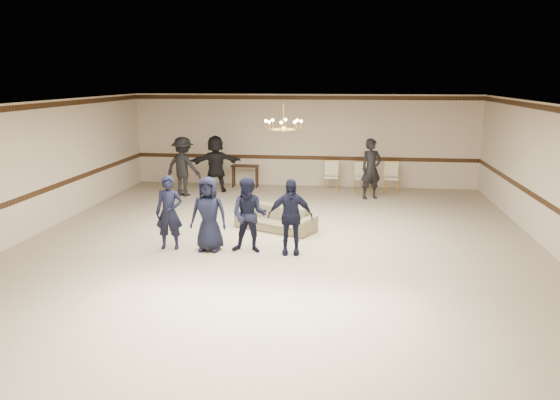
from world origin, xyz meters
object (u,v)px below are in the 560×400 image
Objects in this scene: boy_d at (290,217)px; adult_right at (371,169)px; boy_c at (249,215)px; settee at (276,218)px; boy_a at (169,213)px; boy_b at (209,214)px; banquet_chair_mid at (361,177)px; adult_mid at (216,164)px; adult_left at (183,167)px; banquet_chair_left at (331,176)px; console_table at (245,176)px; banquet_chair_right at (391,178)px; chandelier at (283,116)px.

adult_right reaches higher than boy_d.
settee is (0.34, 1.82, -0.54)m from boy_c.
boy_a is 0.90m from boy_b.
banquet_chair_mid is (1.68, 6.81, -0.34)m from boy_d.
adult_mid is at bearing -177.11° from banquet_chair_mid.
boy_a is at bearing -176.92° from boy_c.
adult_right reaches higher than boy_b.
boy_a is 1.00× the size of boy_d.
adult_right is at bearing 46.32° from boy_a.
adult_left is 4.94m from banquet_chair_left.
banquet_chair_right is at bearing 2.05° from console_table.
chandelier is 6.10m from banquet_chair_mid.
banquet_chair_right is (4.48, 6.81, -0.34)m from boy_b.
adult_left is 5.91m from banquet_chair_mid.
banquet_chair_left is (0.68, 6.81, -0.34)m from boy_d.
chandelier is at bearing 49.02° from boy_b.
boy_c is 1.92m from settee.
adult_right is 2.05× the size of console_table.
banquet_chair_right is (0.72, 1.08, -0.46)m from adult_right.
console_table is at bearing 110.06° from chandelier.
banquet_chair_left is at bearing -146.96° from adult_left.
chandelier is 2.60m from boy_d.
banquet_chair_right is at bearing 166.55° from adult_mid.
adult_right is at bearing -160.40° from adult_left.
adult_mid is at bearing 145.77° from settee.
boy_d is at bearing 2.05° from boy_b.
chandelier is 0.96× the size of banquet_chair_left.
boy_b is 6.27m from adult_mid.
boy_a is 1.69× the size of banquet_chair_mid.
adult_mid reaches higher than boy_c.
boy_c is 0.90m from boy_d.
boy_b is 1.80m from boy_d.
boy_b is at bearing -4.60° from boy_a.
boy_a is 8.10m from banquet_chair_mid.
settee is at bearing 131.89° from chandelier.
chandelier is 0.49× the size of adult_right.
adult_right is 4.50m from console_table.
boy_b is at bearing -81.38° from console_table.
console_table is (-4.00, 0.20, -0.10)m from banquet_chair_mid.
console_table is at bearing 104.56° from boy_c.
adult_left reaches higher than banquet_chair_right.
banquet_chair_left is (-1.28, 1.08, -0.46)m from adult_right.
adult_left is at bearing 157.22° from adult_right.
adult_mid is at bearing 104.47° from boy_b.
adult_left is (-4.05, 5.43, 0.12)m from boy_d.
boy_b is 0.87× the size of adult_mid.
adult_right is (2.85, 5.73, 0.12)m from boy_c.
banquet_chair_mid is at bearing 52.67° from boy_a.
adult_left is at bearing 158.80° from settee.
boy_c is at bearing -113.29° from banquet_chair_right.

